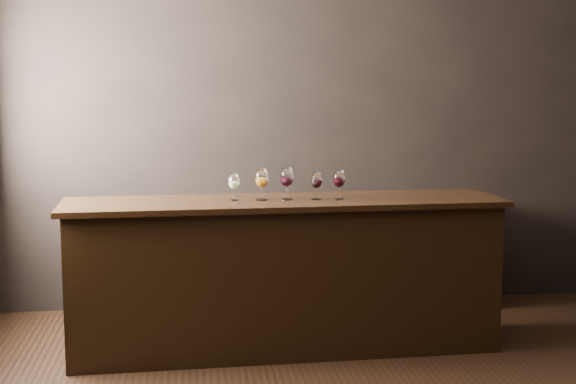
{
  "coord_description": "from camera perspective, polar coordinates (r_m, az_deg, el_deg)",
  "views": [
    {
      "loc": [
        -0.91,
        -4.17,
        1.82
      ],
      "look_at": [
        -0.24,
        1.11,
        1.09
      ],
      "focal_mm": 50.0,
      "sensor_mm": 36.0,
      "label": 1
    }
  ],
  "objects": [
    {
      "name": "glass_white",
      "position": [
        5.34,
        -3.86,
        0.68
      ],
      "size": [
        0.07,
        0.07,
        0.18
      ],
      "color": "white",
      "rests_on": "bar_top"
    },
    {
      "name": "back_bar_shelf",
      "position": [
        6.45,
        3.01,
        -4.6
      ],
      "size": [
        2.4,
        0.4,
        0.86
      ],
      "primitive_type": "cube",
      "color": "black",
      "rests_on": "ground"
    },
    {
      "name": "room_shell",
      "position": [
        4.33,
        1.8,
        7.7
      ],
      "size": [
        5.02,
        4.52,
        2.81
      ],
      "color": "black",
      "rests_on": "ground"
    },
    {
      "name": "glass_red_b",
      "position": [
        5.38,
        2.03,
        0.81
      ],
      "size": [
        0.08,
        0.08,
        0.18
      ],
      "color": "white",
      "rests_on": "bar_top"
    },
    {
      "name": "glass_red_a",
      "position": [
        5.36,
        -0.08,
        1.01
      ],
      "size": [
        0.09,
        0.09,
        0.22
      ],
      "color": "white",
      "rests_on": "bar_top"
    },
    {
      "name": "glass_amber",
      "position": [
        5.34,
        -1.88,
        0.93
      ],
      "size": [
        0.09,
        0.09,
        0.21
      ],
      "color": "white",
      "rests_on": "bar_top"
    },
    {
      "name": "glass_red_c",
      "position": [
        5.39,
        3.65,
        0.89
      ],
      "size": [
        0.08,
        0.08,
        0.2
      ],
      "color": "white",
      "rests_on": "bar_top"
    },
    {
      "name": "bar_counter",
      "position": [
        5.48,
        -0.23,
        -6.11
      ],
      "size": [
        2.87,
        0.7,
        1.0
      ],
      "primitive_type": "cube",
      "rotation": [
        0.0,
        0.0,
        0.03
      ],
      "color": "black",
      "rests_on": "ground"
    },
    {
      "name": "bar_top",
      "position": [
        5.37,
        -0.24,
        -0.73
      ],
      "size": [
        2.97,
        0.77,
        0.04
      ],
      "primitive_type": "cube",
      "rotation": [
        0.0,
        0.0,
        0.03
      ],
      "color": "black",
      "rests_on": "bar_counter"
    }
  ]
}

